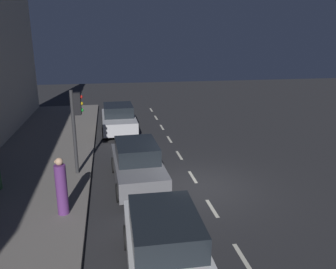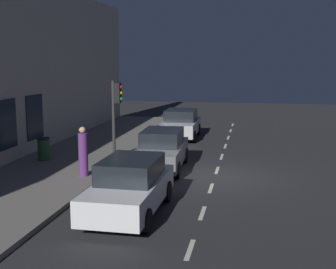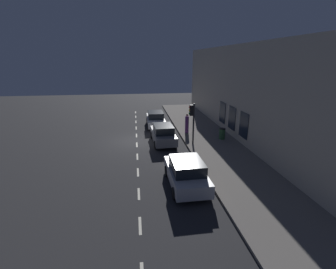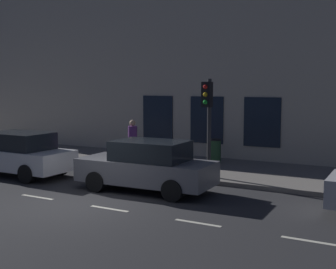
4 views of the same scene
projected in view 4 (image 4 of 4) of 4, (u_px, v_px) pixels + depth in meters
ground_plane at (80, 204)px, 12.63m from camera, size 60.00×60.00×0.00m
sidewalk at (183, 166)px, 18.05m from camera, size 4.50×32.00×0.15m
building_facade at (210, 69)px, 19.84m from camera, size 0.65×32.00×7.97m
lane_centre_line at (109, 209)px, 12.14m from camera, size 0.12×27.20×0.01m
traffic_light at (208, 109)px, 15.29m from camera, size 0.48×0.32×3.33m
parked_car_0 at (18, 154)px, 16.53m from camera, size 1.87×4.32×1.58m
parked_car_2 at (147, 166)px, 14.07m from camera, size 1.92×4.30×1.58m
pedestrian_0 at (133, 145)px, 17.25m from camera, size 0.40×0.40×1.82m
trash_bin at (215, 151)px, 18.50m from camera, size 0.52×0.52×0.95m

